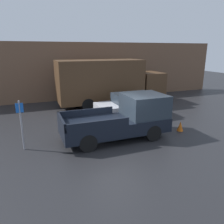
% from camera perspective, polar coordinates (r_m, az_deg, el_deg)
% --- Properties ---
extents(ground_plane, '(60.00, 60.00, 0.00)m').
position_cam_1_polar(ground_plane, '(10.28, 1.33, -7.79)').
color(ground_plane, '#232326').
extents(building_wall, '(28.00, 0.15, 4.74)m').
position_cam_1_polar(building_wall, '(18.76, -10.19, 10.34)').
color(building_wall, brown).
rests_on(building_wall, ground).
extents(pickup_truck, '(5.08, 2.09, 2.05)m').
position_cam_1_polar(pickup_truck, '(10.56, 3.30, -1.62)').
color(pickup_truck, black).
rests_on(pickup_truck, ground).
extents(car, '(4.41, 1.99, 1.51)m').
position_cam_1_polar(car, '(13.85, 5.18, 1.85)').
color(car, silver).
rests_on(car, ground).
extents(delivery_truck, '(8.20, 2.56, 3.42)m').
position_cam_1_polar(delivery_truck, '(16.59, -1.02, 7.96)').
color(delivery_truck, '#4C331E').
rests_on(delivery_truck, ground).
extents(parking_sign, '(0.30, 0.07, 2.16)m').
position_cam_1_polar(parking_sign, '(9.84, -22.63, -2.56)').
color(parking_sign, gray).
rests_on(parking_sign, ground).
extents(newspaper_box, '(0.45, 0.40, 1.03)m').
position_cam_1_polar(newspaper_box, '(20.13, 3.37, 5.61)').
color(newspaper_box, gold).
rests_on(newspaper_box, ground).
extents(traffic_cone, '(0.32, 0.32, 0.51)m').
position_cam_1_polar(traffic_cone, '(12.08, 17.40, -3.55)').
color(traffic_cone, orange).
rests_on(traffic_cone, ground).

